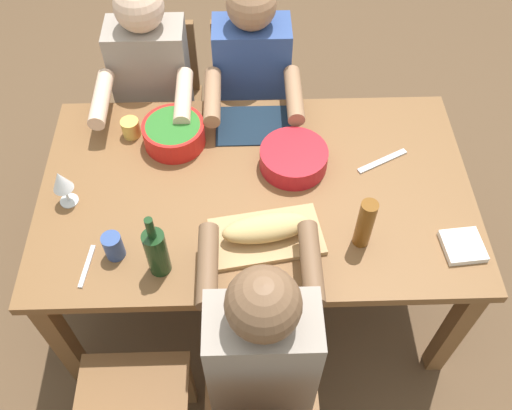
# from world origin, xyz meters

# --- Properties ---
(ground_plane) EXTENTS (8.00, 8.00, 0.00)m
(ground_plane) POSITION_xyz_m (0.00, 0.00, 0.00)
(ground_plane) COLOR brown
(dining_table) EXTENTS (1.67, 0.99, 0.74)m
(dining_table) POSITION_xyz_m (0.00, 0.00, 0.66)
(dining_table) COLOR brown
(dining_table) RESTS_ON ground_plane
(chair_far_center) EXTENTS (0.40, 0.40, 0.85)m
(chair_far_center) POSITION_xyz_m (0.00, 0.82, 0.48)
(chair_far_center) COLOR brown
(chair_far_center) RESTS_ON ground_plane
(diner_far_center) EXTENTS (0.41, 0.53, 1.20)m
(diner_far_center) POSITION_xyz_m (-0.00, 0.63, 0.70)
(diner_far_center) COLOR #2D2D38
(diner_far_center) RESTS_ON ground_plane
(chair_far_left) EXTENTS (0.40, 0.40, 0.85)m
(chair_far_left) POSITION_xyz_m (-0.46, 0.82, 0.48)
(chair_far_left) COLOR brown
(chair_far_left) RESTS_ON ground_plane
(diner_far_left) EXTENTS (0.41, 0.53, 1.20)m
(diner_far_left) POSITION_xyz_m (-0.46, 0.63, 0.70)
(diner_far_left) COLOR #2D2D38
(diner_far_left) RESTS_ON ground_plane
(diner_near_center) EXTENTS (0.41, 0.53, 1.20)m
(diner_near_center) POSITION_xyz_m (0.00, -0.63, 0.70)
(diner_near_center) COLOR #2D2D38
(diner_near_center) RESTS_ON ground_plane
(serving_bowl_pasta) EXTENTS (0.27, 0.27, 0.08)m
(serving_bowl_pasta) POSITION_xyz_m (0.15, 0.11, 0.79)
(serving_bowl_pasta) COLOR #B21923
(serving_bowl_pasta) RESTS_ON dining_table
(serving_bowl_greens) EXTENTS (0.25, 0.25, 0.10)m
(serving_bowl_greens) POSITION_xyz_m (-0.33, 0.25, 0.80)
(serving_bowl_greens) COLOR red
(serving_bowl_greens) RESTS_ON dining_table
(cutting_board) EXTENTS (0.43, 0.28, 0.02)m
(cutting_board) POSITION_xyz_m (0.03, -0.23, 0.75)
(cutting_board) COLOR tan
(cutting_board) RESTS_ON dining_table
(bread_loaf) EXTENTS (0.33, 0.16, 0.09)m
(bread_loaf) POSITION_xyz_m (0.03, -0.23, 0.81)
(bread_loaf) COLOR tan
(bread_loaf) RESTS_ON cutting_board
(wine_bottle) EXTENTS (0.08, 0.08, 0.29)m
(wine_bottle) POSITION_xyz_m (-0.34, -0.35, 0.85)
(wine_bottle) COLOR #193819
(wine_bottle) RESTS_ON dining_table
(beer_bottle) EXTENTS (0.06, 0.06, 0.22)m
(beer_bottle) POSITION_xyz_m (0.37, -0.26, 0.85)
(beer_bottle) COLOR brown
(beer_bottle) RESTS_ON dining_table
(wine_glass) EXTENTS (0.08, 0.08, 0.17)m
(wine_glass) POSITION_xyz_m (-0.71, -0.05, 0.86)
(wine_glass) COLOR silver
(wine_glass) RESTS_ON dining_table
(placemat_far_center) EXTENTS (0.32, 0.23, 0.01)m
(placemat_far_center) POSITION_xyz_m (0.00, 0.34, 0.74)
(placemat_far_center) COLOR #142333
(placemat_far_center) RESTS_ON dining_table
(cup_near_left) EXTENTS (0.07, 0.07, 0.10)m
(cup_near_left) POSITION_xyz_m (-0.50, -0.29, 0.79)
(cup_near_left) COLOR #334C8C
(cup_near_left) RESTS_ON dining_table
(fork_near_left) EXTENTS (0.04, 0.17, 0.01)m
(fork_near_left) POSITION_xyz_m (-0.60, -0.34, 0.74)
(fork_near_left) COLOR silver
(fork_near_left) RESTS_ON dining_table
(cup_far_left) EXTENTS (0.08, 0.08, 0.08)m
(cup_far_left) POSITION_xyz_m (-0.51, 0.30, 0.78)
(cup_far_left) COLOR gold
(cup_far_left) RESTS_ON dining_table
(carving_knife) EXTENTS (0.22, 0.13, 0.01)m
(carving_knife) POSITION_xyz_m (0.51, 0.12, 0.74)
(carving_knife) COLOR silver
(carving_knife) RESTS_ON dining_table
(napkin_stack) EXTENTS (0.15, 0.15, 0.02)m
(napkin_stack) POSITION_xyz_m (0.73, -0.30, 0.75)
(napkin_stack) COLOR white
(napkin_stack) RESTS_ON dining_table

